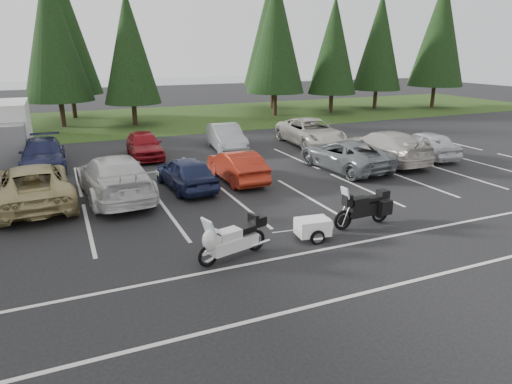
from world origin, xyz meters
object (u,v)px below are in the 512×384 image
(car_near_6, at_px, (345,155))
(touring_motorcycle, at_px, (233,235))
(car_near_3, at_px, (114,177))
(car_far_2, at_px, (144,145))
(car_near_2, at_px, (33,185))
(car_far_3, at_px, (226,137))
(box_truck, at_px, (4,133))
(car_near_4, at_px, (186,173))
(car_far_4, at_px, (311,132))
(adventure_motorcycle, at_px, (363,205))
(car_near_8, at_px, (425,144))
(cargo_trailer, at_px, (313,229))
(car_far_1, at_px, (43,154))
(car_near_7, at_px, (383,147))
(car_near_5, at_px, (237,166))

(car_near_6, distance_m, touring_motorcycle, 10.91)
(car_near_3, bearing_deg, car_far_2, -113.68)
(car_near_2, height_order, car_far_3, car_near_2)
(box_truck, distance_m, car_near_4, 11.19)
(touring_motorcycle, bearing_deg, car_near_2, 110.15)
(car_far_4, xyz_separation_m, adventure_motorcycle, (-5.15, -12.19, -0.05))
(car_near_4, relative_size, car_far_3, 0.92)
(car_near_4, bearing_deg, car_near_8, 177.61)
(car_far_2, xyz_separation_m, adventure_motorcycle, (4.63, -12.76, 0.02))
(box_truck, xyz_separation_m, cargo_trailer, (9.28, -15.20, -1.12))
(car_near_3, relative_size, adventure_motorcycle, 2.40)
(car_near_8, height_order, car_far_4, car_far_4)
(car_near_2, distance_m, car_far_4, 15.97)
(car_far_1, bearing_deg, adventure_motorcycle, -52.12)
(car_far_1, distance_m, touring_motorcycle, 13.76)
(adventure_motorcycle, bearing_deg, car_near_7, 45.06)
(car_far_3, bearing_deg, touring_motorcycle, -103.43)
(adventure_motorcycle, bearing_deg, car_far_4, 64.53)
(car_far_2, bearing_deg, cargo_trailer, -76.02)
(car_far_4, relative_size, adventure_motorcycle, 2.33)
(car_near_2, xyz_separation_m, cargo_trailer, (7.80, -6.89, -0.44))
(car_near_6, height_order, adventure_motorcycle, adventure_motorcycle)
(car_near_4, height_order, car_near_7, car_near_7)
(car_near_2, xyz_separation_m, car_far_2, (5.17, 6.16, -0.07))
(box_truck, bearing_deg, car_far_3, -10.09)
(box_truck, distance_m, cargo_trailer, 17.85)
(car_near_5, xyz_separation_m, car_far_2, (-2.86, 6.12, 0.03))
(car_near_4, height_order, touring_motorcycle, touring_motorcycle)
(box_truck, xyz_separation_m, car_far_4, (16.45, -2.72, -0.68))
(touring_motorcycle, bearing_deg, car_far_1, 95.25)
(car_near_8, bearing_deg, car_near_5, 6.86)
(car_near_7, bearing_deg, touring_motorcycle, 32.37)
(car_near_2, height_order, car_near_5, car_near_2)
(car_near_4, height_order, adventure_motorcycle, adventure_motorcycle)
(car_near_8, height_order, cargo_trailer, car_near_8)
(car_near_8, relative_size, adventure_motorcycle, 1.76)
(car_far_1, bearing_deg, car_near_4, -47.60)
(car_near_5, xyz_separation_m, car_far_1, (-7.76, 5.67, 0.04))
(box_truck, bearing_deg, car_near_4, -50.02)
(car_near_6, height_order, car_far_3, car_far_3)
(car_far_3, xyz_separation_m, cargo_trailer, (-2.02, -13.19, -0.39))
(car_near_3, bearing_deg, touring_motorcycle, 104.18)
(car_far_2, xyz_separation_m, car_far_4, (9.79, -0.57, 0.07))
(cargo_trailer, xyz_separation_m, adventure_motorcycle, (2.01, 0.29, 0.39))
(car_far_2, bearing_deg, car_near_2, -127.41)
(box_truck, height_order, car_far_1, box_truck)
(car_near_3, height_order, car_near_8, car_near_3)
(car_far_1, relative_size, car_far_3, 1.12)
(box_truck, height_order, car_far_4, box_truck)
(car_near_7, relative_size, car_far_2, 1.34)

